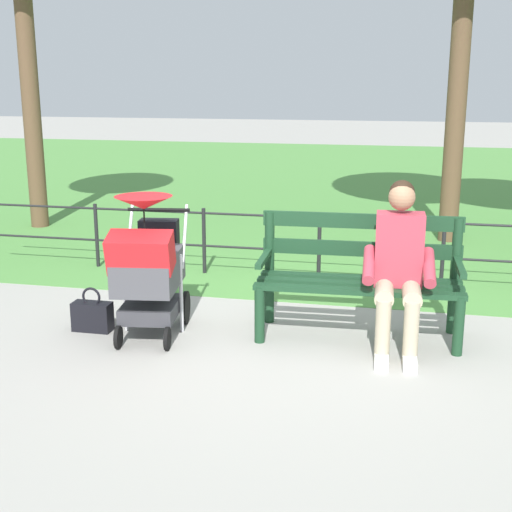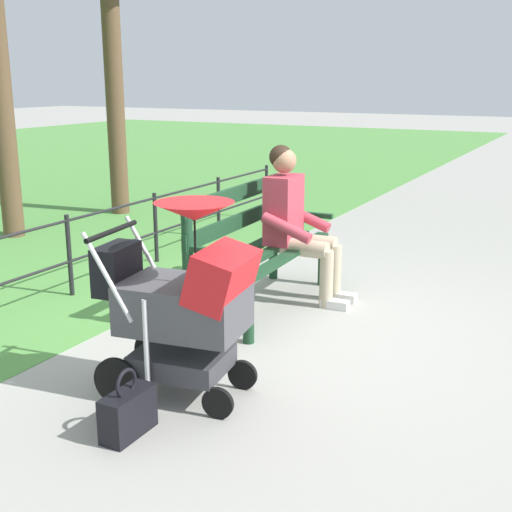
# 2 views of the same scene
# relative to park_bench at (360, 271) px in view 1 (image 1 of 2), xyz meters

# --- Properties ---
(ground_plane) EXTENTS (60.00, 60.00, 0.00)m
(ground_plane) POSITION_rel_park_bench_xyz_m (0.51, 0.12, -0.53)
(ground_plane) COLOR #9E9B93
(grass_lawn) EXTENTS (40.00, 16.00, 0.01)m
(grass_lawn) POSITION_rel_park_bench_xyz_m (0.51, -8.68, -0.52)
(grass_lawn) COLOR #518E42
(grass_lawn) RESTS_ON ground
(park_bench) EXTENTS (1.62, 0.66, 0.96)m
(park_bench) POSITION_rel_park_bench_xyz_m (0.00, 0.00, 0.00)
(park_bench) COLOR #193D23
(park_bench) RESTS_ON ground
(person_on_bench) EXTENTS (0.55, 0.74, 1.28)m
(person_on_bench) POSITION_rel_park_bench_xyz_m (-0.30, 0.22, 0.15)
(person_on_bench) COLOR tan
(person_on_bench) RESTS_ON ground
(stroller) EXTENTS (0.62, 0.94, 1.15)m
(stroller) POSITION_rel_park_bench_xyz_m (1.61, 0.41, 0.07)
(stroller) COLOR black
(stroller) RESTS_ON ground
(handbag) EXTENTS (0.32, 0.14, 0.37)m
(handbag) POSITION_rel_park_bench_xyz_m (2.13, 0.39, -0.40)
(handbag) COLOR black
(handbag) RESTS_ON ground
(park_fence) EXTENTS (7.33, 0.04, 0.70)m
(park_fence) POSITION_rel_park_bench_xyz_m (0.24, -1.49, -0.11)
(park_fence) COLOR black
(park_fence) RESTS_ON ground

